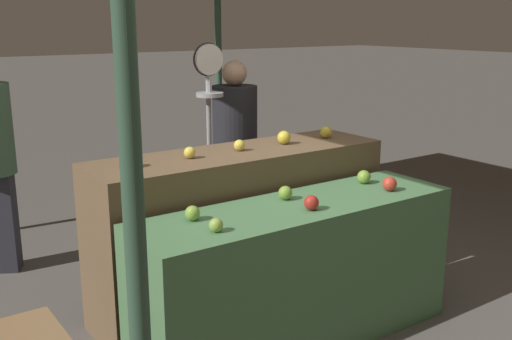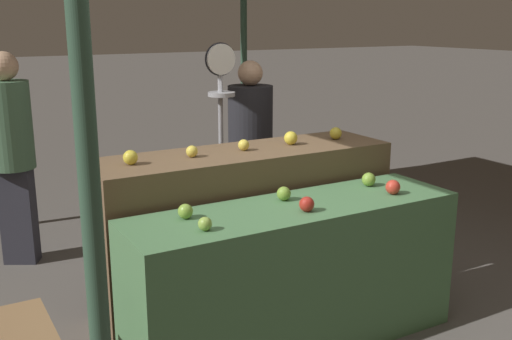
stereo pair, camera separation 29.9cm
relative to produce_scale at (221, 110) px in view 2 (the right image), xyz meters
The scene contains 16 objects.
display_counter_front 1.51m from the produce_scale, 98.06° to the right, with size 1.96×0.55×0.85m, color #4C7A4C.
display_counter_back 0.98m from the produce_scale, 104.94° to the right, with size 1.96×0.55×1.05m, color brown.
apple_front_0 1.63m from the produce_scale, 119.61° to the right, with size 0.07×0.07×0.07m, color #8EB247.
apple_front_1 1.44m from the produce_scale, 97.70° to the right, with size 0.08×0.08×0.08m, color #AD281E.
apple_front_2 1.48m from the produce_scale, 72.20° to the right, with size 0.09×0.09×0.09m, color red.
apple_front_3 1.46m from the produce_scale, 124.27° to the right, with size 0.08×0.08×0.08m, color #84AD3D.
apple_front_4 1.22m from the produce_scale, 99.14° to the right, with size 0.08×0.08×0.08m, color #7AA338.
apple_front_5 1.28m from the produce_scale, 69.59° to the right, with size 0.09×0.09×0.09m, color #7AA338.
apple_back_0 1.16m from the produce_scale, 143.37° to the right, with size 0.09×0.09×0.09m, color gold.
apple_back_1 0.88m from the produce_scale, 128.36° to the right, with size 0.07×0.07×0.07m, color yellow.
apple_back_2 0.71m from the produce_scale, 105.27° to the right, with size 0.07×0.07×0.07m, color yellow.
apple_back_3 0.70m from the produce_scale, 75.26° to the right, with size 0.09×0.09×0.09m, color gold.
apple_back_4 0.87m from the produce_scale, 50.77° to the right, with size 0.08×0.08×0.08m, color gold.
produce_scale is the anchor object (origin of this frame).
person_vendor_at_scale 0.61m from the produce_scale, 35.89° to the left, with size 0.42×0.42×1.54m.
person_customer_left 1.60m from the produce_scale, 149.20° to the left, with size 0.45×0.45×1.63m.
Camera 2 is at (-1.77, -2.64, 1.85)m, focal length 42.00 mm.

